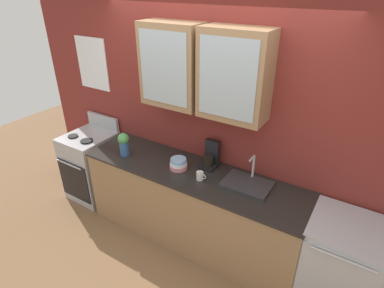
{
  "coord_description": "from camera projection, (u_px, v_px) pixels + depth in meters",
  "views": [
    {
      "loc": [
        1.47,
        -2.35,
        2.71
      ],
      "look_at": [
        0.0,
        0.0,
        1.24
      ],
      "focal_mm": 29.32,
      "sensor_mm": 36.0,
      "label": 1
    }
  ],
  "objects": [
    {
      "name": "vase",
      "position": [
        124.0,
        143.0,
        3.54
      ],
      "size": [
        0.13,
        0.13,
        0.27
      ],
      "color": "#33598C",
      "rests_on": "counter"
    },
    {
      "name": "coffee_maker",
      "position": [
        210.0,
        157.0,
        3.36
      ],
      "size": [
        0.17,
        0.2,
        0.29
      ],
      "color": "black",
      "rests_on": "counter"
    },
    {
      "name": "stove_range",
      "position": [
        92.0,
        165.0,
        4.26
      ],
      "size": [
        0.56,
        0.67,
        1.08
      ],
      "color": "#ADAFB5",
      "rests_on": "ground_plane"
    },
    {
      "name": "bowl_stack",
      "position": [
        178.0,
        164.0,
        3.33
      ],
      "size": [
        0.19,
        0.19,
        0.12
      ],
      "color": "#D87F84",
      "rests_on": "counter"
    },
    {
      "name": "back_wall_unit",
      "position": [
        209.0,
        114.0,
        3.31
      ],
      "size": [
        5.0,
        0.42,
        2.62
      ],
      "color": "maroon",
      "rests_on": "ground_plane"
    },
    {
      "name": "sink_faucet",
      "position": [
        247.0,
        184.0,
        3.07
      ],
      "size": [
        0.47,
        0.33,
        0.28
      ],
      "color": "#2D2D30",
      "rests_on": "counter"
    },
    {
      "name": "ground_plane",
      "position": [
        192.0,
        236.0,
        3.72
      ],
      "size": [
        10.0,
        10.0,
        0.0
      ],
      "primitive_type": "plane",
      "color": "brown"
    },
    {
      "name": "dishwasher",
      "position": [
        339.0,
        265.0,
        2.78
      ],
      "size": [
        0.62,
        0.66,
        0.9
      ],
      "color": "#ADAFB5",
      "rests_on": "ground_plane"
    },
    {
      "name": "counter",
      "position": [
        192.0,
        206.0,
        3.51
      ],
      "size": [
        2.51,
        0.67,
        0.9
      ],
      "color": "#93704C",
      "rests_on": "ground_plane"
    },
    {
      "name": "cup_near_sink",
      "position": [
        200.0,
        176.0,
        3.15
      ],
      "size": [
        0.11,
        0.07,
        0.09
      ],
      "color": "silver",
      "rests_on": "counter"
    }
  ]
}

